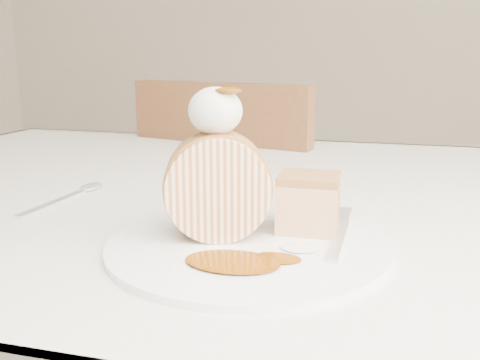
# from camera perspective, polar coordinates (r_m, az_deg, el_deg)

# --- Properties ---
(table) EXTENTS (1.40, 0.90, 0.75)m
(table) POSITION_cam_1_polar(r_m,az_deg,el_deg) (0.78, 2.13, -7.44)
(table) COLOR silver
(table) RESTS_ON ground
(chair_far) EXTENTS (0.50, 0.50, 0.88)m
(chair_far) POSITION_cam_1_polar(r_m,az_deg,el_deg) (1.29, 0.28, -6.34)
(chair_far) COLOR brown
(chair_far) RESTS_ON ground
(plate) EXTENTS (0.28, 0.28, 0.01)m
(plate) POSITION_cam_1_polar(r_m,az_deg,el_deg) (0.53, 0.78, -6.94)
(plate) COLOR white
(plate) RESTS_ON table
(roulade_slice) EXTENTS (0.11, 0.09, 0.10)m
(roulade_slice) POSITION_cam_1_polar(r_m,az_deg,el_deg) (0.53, -2.40, -0.69)
(roulade_slice) COLOR beige
(roulade_slice) RESTS_ON plate
(cake_chunk) EXTENTS (0.06, 0.06, 0.05)m
(cake_chunk) POSITION_cam_1_polar(r_m,az_deg,el_deg) (0.56, 7.31, -2.78)
(cake_chunk) COLOR #AE7442
(cake_chunk) RESTS_ON plate
(whipped_cream) EXTENTS (0.05, 0.05, 0.05)m
(whipped_cream) POSITION_cam_1_polar(r_m,az_deg,el_deg) (0.52, -2.65, 7.38)
(whipped_cream) COLOR white
(whipped_cream) RESTS_ON roulade_slice
(caramel_drizzle) EXTENTS (0.03, 0.02, 0.01)m
(caramel_drizzle) POSITION_cam_1_polar(r_m,az_deg,el_deg) (0.51, -1.25, 10.19)
(caramel_drizzle) COLOR #6C3404
(caramel_drizzle) RESTS_ON whipped_cream
(caramel_pool) EXTENTS (0.09, 0.06, 0.00)m
(caramel_pool) POSITION_cam_1_polar(r_m,az_deg,el_deg) (0.47, -0.82, -8.68)
(caramel_pool) COLOR #6C3404
(caramel_pool) RESTS_ON plate
(fork) EXTENTS (0.03, 0.16, 0.00)m
(fork) POSITION_cam_1_polar(r_m,az_deg,el_deg) (0.53, 10.46, -6.27)
(fork) COLOR silver
(fork) RESTS_ON plate
(spoon) EXTENTS (0.03, 0.16, 0.00)m
(spoon) POSITION_cam_1_polar(r_m,az_deg,el_deg) (0.71, -19.29, -2.37)
(spoon) COLOR silver
(spoon) RESTS_ON table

